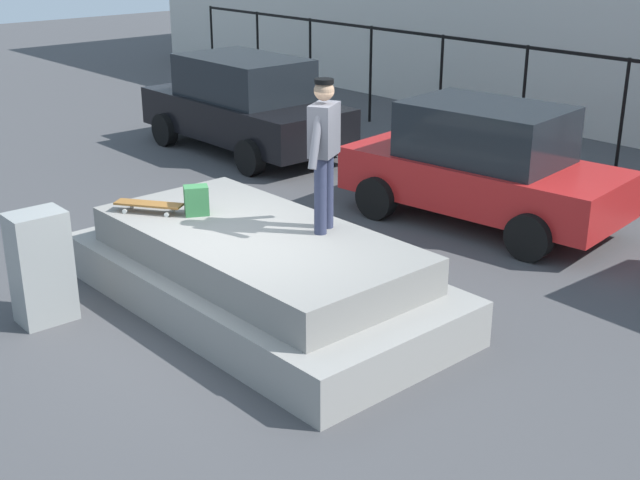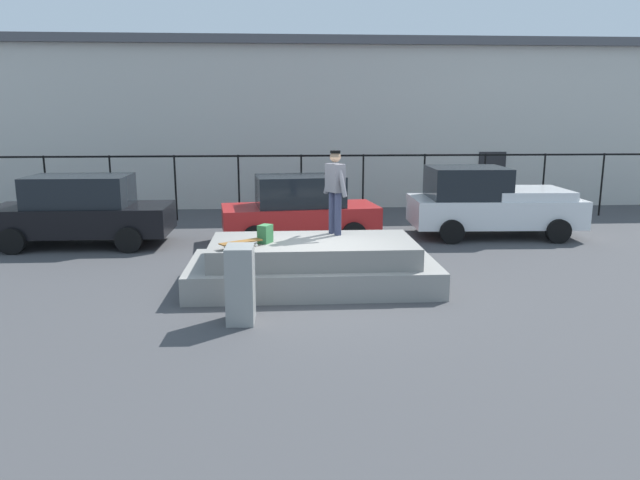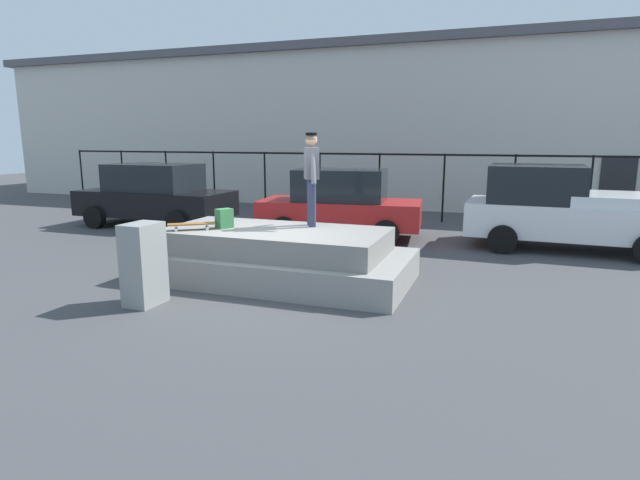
{
  "view_description": "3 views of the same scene",
  "coord_description": "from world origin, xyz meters",
  "px_view_note": "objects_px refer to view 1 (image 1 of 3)",
  "views": [
    {
      "loc": [
        7.08,
        -5.0,
        4.2
      ],
      "look_at": [
        -0.34,
        1.63,
        0.42
      ],
      "focal_mm": 47.44,
      "sensor_mm": 36.0,
      "label": 1
    },
    {
      "loc": [
        -0.65,
        -10.98,
        3.34
      ],
      "look_at": [
        0.17,
        1.61,
        0.67
      ],
      "focal_mm": 33.49,
      "sensor_mm": 36.0,
      "label": 2
    },
    {
      "loc": [
        3.82,
        -7.89,
        2.53
      ],
      "look_at": [
        0.5,
        1.28,
        0.6
      ],
      "focal_mm": 29.02,
      "sensor_mm": 36.0,
      "label": 3
    }
  ],
  "objects_px": {
    "car_black_sedan_near": "(244,104)",
    "utility_box": "(41,267)",
    "skateboard": "(149,204)",
    "car_red_sedan_mid": "(483,164)",
    "backpack": "(196,200)",
    "skateboarder": "(324,145)"
  },
  "relations": [
    {
      "from": "skateboard",
      "to": "car_black_sedan_near",
      "type": "bearing_deg",
      "value": 132.95
    },
    {
      "from": "car_red_sedan_mid",
      "to": "utility_box",
      "type": "distance_m",
      "value": 6.34
    },
    {
      "from": "backpack",
      "to": "car_red_sedan_mid",
      "type": "height_order",
      "value": "car_red_sedan_mid"
    },
    {
      "from": "car_black_sedan_near",
      "to": "utility_box",
      "type": "distance_m",
      "value": 7.59
    },
    {
      "from": "car_black_sedan_near",
      "to": "utility_box",
      "type": "bearing_deg",
      "value": -54.02
    },
    {
      "from": "backpack",
      "to": "skateboarder",
      "type": "bearing_deg",
      "value": -33.35
    },
    {
      "from": "utility_box",
      "to": "car_red_sedan_mid",
      "type": "bearing_deg",
      "value": 80.98
    },
    {
      "from": "car_red_sedan_mid",
      "to": "utility_box",
      "type": "bearing_deg",
      "value": -100.63
    },
    {
      "from": "skateboarder",
      "to": "utility_box",
      "type": "height_order",
      "value": "skateboarder"
    },
    {
      "from": "skateboarder",
      "to": "car_red_sedan_mid",
      "type": "distance_m",
      "value": 3.84
    },
    {
      "from": "skateboard",
      "to": "backpack",
      "type": "distance_m",
      "value": 0.59
    },
    {
      "from": "utility_box",
      "to": "skateboard",
      "type": "bearing_deg",
      "value": 94.54
    },
    {
      "from": "skateboard",
      "to": "car_red_sedan_mid",
      "type": "height_order",
      "value": "car_red_sedan_mid"
    },
    {
      "from": "skateboard",
      "to": "car_black_sedan_near",
      "type": "distance_m",
      "value": 6.43
    },
    {
      "from": "backpack",
      "to": "utility_box",
      "type": "relative_size",
      "value": 0.28
    },
    {
      "from": "skateboarder",
      "to": "backpack",
      "type": "relative_size",
      "value": 4.85
    },
    {
      "from": "skateboard",
      "to": "utility_box",
      "type": "height_order",
      "value": "utility_box"
    },
    {
      "from": "car_red_sedan_mid",
      "to": "utility_box",
      "type": "height_order",
      "value": "car_red_sedan_mid"
    },
    {
      "from": "skateboarder",
      "to": "car_black_sedan_near",
      "type": "bearing_deg",
      "value": 150.24
    },
    {
      "from": "skateboard",
      "to": "utility_box",
      "type": "distance_m",
      "value": 1.48
    },
    {
      "from": "skateboarder",
      "to": "car_black_sedan_near",
      "type": "relative_size",
      "value": 0.38
    },
    {
      "from": "car_black_sedan_near",
      "to": "skateboarder",
      "type": "bearing_deg",
      "value": -29.76
    }
  ]
}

